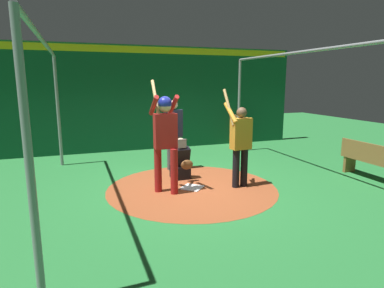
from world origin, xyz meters
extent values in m
plane|color=#287A38|center=(0.00, 0.00, 0.00)|extent=(26.47, 26.47, 0.00)
cylinder|color=#9E4C28|center=(0.00, 0.00, 0.00)|extent=(3.57, 3.57, 0.01)
cube|color=white|center=(0.00, 0.00, 0.01)|extent=(0.59, 0.59, 0.01)
cylinder|color=maroon|center=(0.21, -0.45, 0.46)|extent=(0.15, 0.15, 0.92)
cylinder|color=maroon|center=(-0.03, -0.72, 0.46)|extent=(0.15, 0.15, 0.92)
cube|color=#B21E1E|center=(0.09, -0.58, 1.26)|extent=(0.22, 0.44, 0.69)
cylinder|color=#B21E1E|center=(-0.01, -0.39, 1.76)|extent=(0.55, 0.09, 0.42)
cylinder|color=#B21E1E|center=(-0.01, -0.78, 1.76)|extent=(0.55, 0.09, 0.42)
sphere|color=tan|center=(0.09, -0.58, 1.74)|extent=(0.24, 0.24, 0.24)
sphere|color=navy|center=(0.09, -0.58, 1.81)|extent=(0.27, 0.27, 0.27)
cylinder|color=tan|center=(-0.13, -0.72, 1.89)|extent=(0.54, 0.06, 0.73)
cube|color=black|center=(-0.78, -0.02, 0.15)|extent=(0.40, 0.40, 0.30)
cube|color=black|center=(-0.74, -0.02, 0.52)|extent=(0.31, 0.40, 0.48)
sphere|color=beige|center=(-0.72, -0.02, 0.85)|extent=(0.22, 0.22, 0.22)
cube|color=gray|center=(-0.62, -0.02, 0.85)|extent=(0.03, 0.20, 0.20)
ellipsoid|color=brown|center=(-0.46, 0.04, 0.40)|extent=(0.12, 0.28, 0.22)
cylinder|color=#4C4C51|center=(-1.57, 0.17, 0.43)|extent=(0.15, 0.15, 0.85)
cylinder|color=#4C4C51|center=(-1.57, -0.03, 0.43)|extent=(0.15, 0.15, 0.85)
cube|color=#1E2338|center=(-1.57, 0.07, 1.19)|extent=(0.22, 0.42, 0.67)
cylinder|color=#1E2338|center=(-1.57, 0.27, 1.24)|extent=(0.09, 0.09, 0.57)
cylinder|color=#1E2338|center=(-1.57, -0.13, 1.24)|extent=(0.09, 0.09, 0.57)
sphere|color=beige|center=(-1.57, 0.07, 1.65)|extent=(0.22, 0.22, 0.22)
cylinder|color=black|center=(0.24, 1.09, 0.41)|extent=(0.15, 0.15, 0.82)
cylinder|color=black|center=(0.26, 0.89, 0.41)|extent=(0.15, 0.15, 0.82)
cube|color=orange|center=(0.25, 0.99, 1.15)|extent=(0.25, 0.44, 0.65)
cylinder|color=orange|center=(0.24, 1.20, 1.20)|extent=(0.09, 0.09, 0.55)
cylinder|color=orange|center=(0.17, 0.79, 1.58)|extent=(0.48, 0.13, 0.42)
sphere|color=brown|center=(0.25, 0.99, 1.59)|extent=(0.21, 0.21, 0.21)
cylinder|color=tan|center=(0.09, 0.78, 1.69)|extent=(0.47, 0.09, 0.74)
cube|color=#145133|center=(-4.35, 0.00, 1.67)|extent=(0.20, 10.47, 3.34)
cube|color=yellow|center=(-4.24, 0.00, 3.19)|extent=(0.03, 10.26, 0.20)
cylinder|color=gray|center=(-2.99, -2.65, 1.43)|extent=(0.08, 0.08, 2.87)
cylinder|color=gray|center=(2.99, -2.65, 1.43)|extent=(0.08, 0.08, 2.87)
cylinder|color=gray|center=(-2.99, 2.65, 1.43)|extent=(0.08, 0.08, 2.87)
cylinder|color=gray|center=(0.00, -2.65, 2.87)|extent=(5.99, 0.07, 0.07)
cylinder|color=gray|center=(0.00, 2.65, 2.87)|extent=(5.99, 0.07, 0.07)
cube|color=olive|center=(-4.10, 3.13, 0.53)|extent=(1.06, 0.04, 1.05)
cylinder|color=tan|center=(-4.53, 3.19, 0.44)|extent=(0.06, 0.19, 0.88)
cylinder|color=tan|center=(-4.41, 3.19, 0.45)|extent=(0.06, 0.21, 0.90)
cylinder|color=tan|center=(-4.29, 3.19, 0.42)|extent=(0.06, 0.13, 0.84)
cylinder|color=olive|center=(-4.17, 3.19, 0.45)|extent=(0.06, 0.15, 0.90)
cylinder|color=tan|center=(-4.05, 3.19, 0.45)|extent=(0.06, 0.16, 0.90)
cylinder|color=tan|center=(-3.93, 3.19, 0.43)|extent=(0.06, 0.16, 0.85)
cylinder|color=tan|center=(-3.81, 3.19, 0.43)|extent=(0.06, 0.16, 0.87)
cylinder|color=tan|center=(-3.69, 3.19, 0.41)|extent=(0.06, 0.17, 0.82)
cube|color=olive|center=(0.97, 4.12, 0.42)|extent=(1.93, 0.36, 0.05)
cube|color=olive|center=(0.97, 3.96, 0.65)|extent=(1.93, 0.04, 0.40)
cube|color=olive|center=(0.13, 4.12, 0.20)|extent=(0.08, 0.32, 0.40)
camera|label=1|loc=(6.20, -2.22, 2.22)|focal=30.47mm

